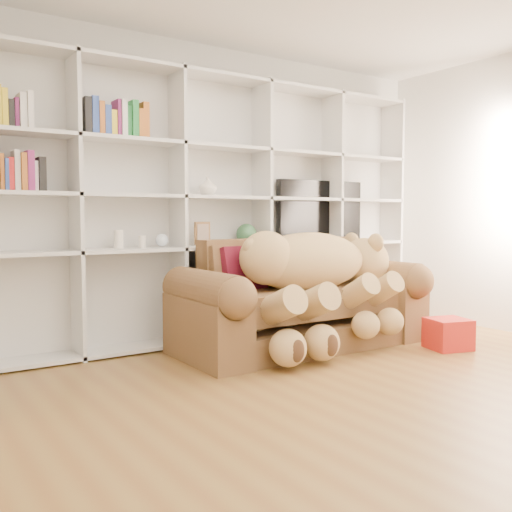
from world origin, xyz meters
TOP-DOWN VIEW (x-y plane):
  - floor at (0.00, 0.00)m, footprint 5.00×5.00m
  - wall_back at (0.00, 2.50)m, footprint 5.00×0.02m
  - bookshelf at (-0.24, 2.36)m, footprint 4.43×0.35m
  - sofa at (0.41, 1.67)m, footprint 2.21×0.96m
  - teddy_bear at (0.45, 1.49)m, footprint 1.69×0.92m
  - throw_pillow at (-0.08, 1.83)m, footprint 0.42×0.26m
  - gift_box at (1.39, 0.88)m, footprint 0.40×0.38m
  - tv at (1.21, 2.35)m, footprint 1.07×0.18m
  - picture_frame at (-0.20, 2.30)m, footprint 0.17×0.05m
  - green_vase at (0.27, 2.30)m, footprint 0.20×0.20m
  - figurine_tall at (-0.97, 2.30)m, footprint 0.10×0.10m
  - figurine_short at (-0.77, 2.30)m, footprint 0.07×0.07m
  - snow_globe at (-0.59, 2.30)m, footprint 0.11×0.11m
  - shelf_vase at (-0.14, 2.30)m, footprint 0.20×0.20m

SIDE VIEW (x-z plane):
  - floor at x=0.00m, z-range 0.00..0.00m
  - gift_box at x=1.39m, z-range 0.00..0.26m
  - sofa at x=0.41m, z-range -0.11..0.82m
  - teddy_bear at x=0.45m, z-range 0.16..1.14m
  - throw_pillow at x=-0.08m, z-range 0.46..0.88m
  - figurine_short at x=-0.77m, z-range 0.86..0.97m
  - snow_globe at x=-0.59m, z-range 0.87..0.98m
  - figurine_tall at x=-0.97m, z-range 0.86..1.02m
  - green_vase at x=0.27m, z-range 0.86..1.06m
  - picture_frame at x=-0.20m, z-range 0.88..1.08m
  - tv at x=1.21m, z-range 0.86..1.49m
  - bookshelf at x=-0.24m, z-range 0.11..2.51m
  - wall_back at x=0.00m, z-range 0.00..2.70m
  - shelf_vase at x=-0.14m, z-range 1.31..1.48m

